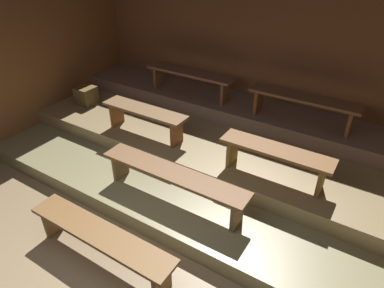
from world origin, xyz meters
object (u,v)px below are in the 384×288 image
Objects in this scene: bench_floor_center at (101,238)px; bench_upper_left at (190,76)px; bench_middle_right at (275,155)px; bench_middle_left at (145,115)px; bench_lower_center at (173,177)px; wooden_crate_middle at (86,95)px; bench_upper_right at (303,102)px.

bench_upper_left reaches higher than bench_floor_center.
bench_floor_center is at bearing -122.97° from bench_middle_right.
bench_upper_left reaches higher than bench_middle_left.
bench_lower_center is 2.32m from bench_upper_left.
bench_middle_right is 0.88× the size of bench_upper_left.
bench_upper_left reaches higher than bench_lower_center.
bench_upper_left is at bearing 28.79° from wooden_crate_middle.
bench_middle_right is 1.23m from bench_upper_right.
bench_middle_left is (-1.09, 0.82, 0.21)m from bench_lower_center.
bench_middle_right is 3.70m from wooden_crate_middle.
bench_lower_center is at bearing 77.99° from bench_floor_center.
wooden_crate_middle is at bearing 175.47° from bench_middle_right.
bench_lower_center is 1.25× the size of bench_upper_right.
bench_floor_center is at bearing -41.16° from wooden_crate_middle.
wooden_crate_middle is at bearing -165.86° from bench_upper_right.
bench_middle_right is at bearing -4.53° from wooden_crate_middle.
bench_middle_right is at bearing -30.82° from bench_upper_left.
bench_floor_center is 3.30m from wooden_crate_middle.
bench_upper_right reaches higher than bench_middle_left.
bench_middle_right is (2.08, 0.00, 0.00)m from bench_middle_left.
bench_upper_right is at bearing 69.41° from bench_floor_center.
bench_middle_left and bench_middle_right have the same top height.
bench_upper_left is 1.00× the size of bench_upper_right.
bench_lower_center is at bearing -62.99° from bench_upper_left.
bench_floor_center is at bearing -75.27° from bench_upper_left.
bench_floor_center is 1.15× the size of bench_upper_right.
bench_lower_center is 2.27m from bench_upper_right.
bench_middle_right reaches higher than wooden_crate_middle.
bench_middle_left is at bearing -92.70° from bench_upper_left.
bench_upper_right is at bearing 65.28° from bench_lower_center.
bench_floor_center is 0.92× the size of bench_lower_center.
bench_middle_left is 0.88× the size of bench_upper_left.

